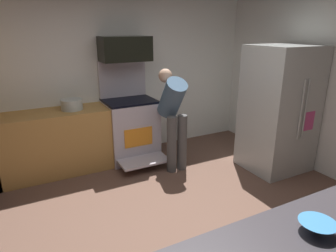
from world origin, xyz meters
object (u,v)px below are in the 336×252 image
(oven_range, at_px, (131,127))
(person_cook, at_px, (173,113))
(stock_pot, at_px, (72,104))
(mixing_bowl_large, at_px, (317,227))
(refrigerator, at_px, (279,109))
(microwave, at_px, (125,49))

(oven_range, height_order, person_cook, oven_range)
(person_cook, distance_m, stock_pot, 1.43)
(oven_range, bearing_deg, mixing_bowl_large, -92.19)
(person_cook, xyz_separation_m, stock_pot, (-1.28, 0.64, 0.12))
(oven_range, xyz_separation_m, mixing_bowl_large, (-0.13, -3.35, 0.42))
(oven_range, xyz_separation_m, refrigerator, (1.77, -1.30, 0.38))
(refrigerator, xyz_separation_m, person_cook, (-1.35, 0.68, -0.04))
(oven_range, relative_size, refrigerator, 0.85)
(refrigerator, bearing_deg, microwave, 141.77)
(mixing_bowl_large, bearing_deg, microwave, 87.87)
(stock_pot, bearing_deg, mixing_bowl_large, -77.84)
(person_cook, relative_size, mixing_bowl_large, 6.87)
(microwave, bearing_deg, mixing_bowl_large, -92.13)
(oven_range, xyz_separation_m, microwave, (0.00, 0.09, 1.19))
(refrigerator, relative_size, person_cook, 1.24)
(refrigerator, bearing_deg, person_cook, 153.14)
(person_cook, height_order, stock_pot, person_cook)
(person_cook, distance_m, mixing_bowl_large, 2.79)
(microwave, relative_size, stock_pot, 2.49)
(refrigerator, distance_m, person_cook, 1.51)
(stock_pot, bearing_deg, person_cook, -26.40)
(mixing_bowl_large, bearing_deg, stock_pot, 102.16)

